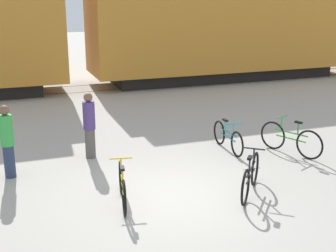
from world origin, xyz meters
The scene contains 10 objects.
ground_plane centered at (0.00, 0.00, 0.00)m, with size 80.00×80.00×0.00m, color #A8A399.
freight_train centered at (0.00, 11.65, 3.03)m, with size 53.83×3.18×5.78m.
rail_near centered at (0.00, 10.93, 0.01)m, with size 65.83×0.07×0.01m, color #4C4238.
rail_far centered at (0.00, 12.36, 0.01)m, with size 65.83×0.07×0.01m, color #4C4238.
bicycle_teal centered at (2.37, 2.23, 0.36)m, with size 0.46×1.75×0.83m.
bicycle_green centered at (3.77, 1.42, 0.40)m, with size 0.78×1.73×0.95m.
bicycle_yellow centered at (-1.08, 0.02, 0.37)m, with size 0.47×1.72×0.88m.
bicycle_black centered at (1.54, -0.44, 0.39)m, with size 1.20×1.43×0.93m.
person_in_purple centered at (-1.17, 2.91, 0.86)m, with size 0.30×0.30×1.69m.
person_in_green centered at (-3.15, 2.24, 0.87)m, with size 0.29×0.29×1.69m.
Camera 1 is at (-3.13, -8.34, 4.13)m, focal length 50.00 mm.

